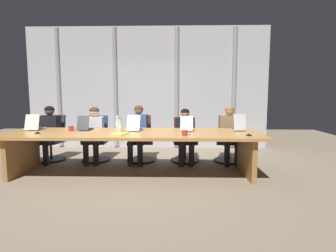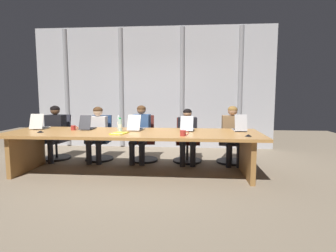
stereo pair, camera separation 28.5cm
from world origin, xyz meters
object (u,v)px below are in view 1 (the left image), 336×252
Objects in this scene: laptop_right_end at (238,127)px; office_chair_right_end at (228,144)px; office_chair_right_mid at (185,145)px; laptop_left_end at (35,127)px; person_right_end at (230,131)px; laptop_left_mid at (85,127)px; conference_mic_left_side at (37,133)px; water_bottle_primary at (117,123)px; coffee_mug_near at (185,133)px; office_chair_left_end at (52,143)px; person_center at (138,131)px; coffee_mug_far at (71,128)px; laptop_center at (135,127)px; laptop_right_mid at (187,127)px; office_chair_left_mid at (96,144)px; water_bottle_secondary at (120,126)px; office_chair_center at (141,144)px; person_right_mid at (185,132)px; person_left_end at (48,130)px; person_left_mid at (94,131)px; spiral_notepad at (120,134)px; conference_mic_middle at (249,135)px.

laptop_right_end is 0.82m from office_chair_right_end.
office_chair_right_mid is 0.92m from office_chair_right_end.
person_right_end is at bearing -88.99° from laptop_left_end.
laptop_left_mid reaches higher than conference_mic_left_side.
water_bottle_primary reaches higher than coffee_mug_near.
office_chair_left_end is 8.77× the size of conference_mic_left_side.
coffee_mug_far is at bearing -53.73° from person_center.
person_right_end is at bearing -68.74° from laptop_center.
laptop_right_mid is 0.36× the size of person_center.
laptop_center is 1.72× the size of water_bottle_primary.
laptop_right_end is 2.97m from office_chair_left_mid.
water_bottle_secondary is 1.39m from conference_mic_left_side.
office_chair_left_mid is at bearing 133.97° from water_bottle_primary.
person_right_mid is (0.94, -0.16, 0.27)m from office_chair_center.
person_left_end reaches higher than laptop_left_end.
office_chair_right_mid reaches higher than conference_mic_left_side.
office_chair_left_mid is 0.34m from person_left_mid.
person_left_mid is at bearing 95.40° from person_left_end.
laptop_center is 0.48× the size of office_chair_right_end.
water_bottle_secondary is at bearing -107.73° from laptop_left_end.
person_left_mid is (0.97, -0.16, 0.30)m from office_chair_left_end.
coffee_mug_far is 1.04m from spiral_notepad.
coffee_mug_near is (-1.00, -0.70, -0.01)m from laptop_right_end.
coffee_mug_near is (1.85, -1.23, 0.14)m from person_left_mid.
laptop_left_mid is 1.69× the size of water_bottle_secondary.
person_right_end reaches higher than conference_mic_middle.
person_left_end is at bearing 163.31° from water_bottle_primary.
coffee_mug_near is (-0.06, -0.67, -0.01)m from laptop_right_mid.
water_bottle_secondary reaches higher than coffee_mug_near.
office_chair_left_end is 1.92m from person_center.
person_left_end is at bearing -91.41° from office_chair_right_mid.
water_bottle_primary is at bearing -64.92° from office_chair_right_end.
person_center reaches higher than office_chair_left_end.
person_right_end is (0.92, -0.15, 0.33)m from office_chair_right_mid.
office_chair_center is at bearing 36.77° from conference_mic_left_side.
person_left_mid is 1.23m from conference_mic_left_side.
person_center reaches higher than office_chair_right_mid.
conference_mic_left_side is at bearing 104.47° from laptop_right_mid.
coffee_mug_near is (1.86, -1.39, 0.44)m from office_chair_left_mid.
office_chair_left_end is at bearing 79.64° from laptop_right_mid.
laptop_center reaches higher than spiral_notepad.
office_chair_left_end is at bearing -90.57° from office_chair_left_mid.
person_center reaches higher than water_bottle_primary.
person_left_end reaches higher than office_chair_left_mid.
laptop_right_end is 3.06m from coffee_mug_far.
laptop_left_end is 2.89m from coffee_mug_near.
office_chair_center is 1.15m from water_bottle_secondary.
laptop_right_end is at bearing 79.41° from person_center.
office_chair_right_mid is at bearing -83.50° from laptop_left_end.
spiral_notepad is (0.17, -0.62, -0.11)m from water_bottle_primary.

